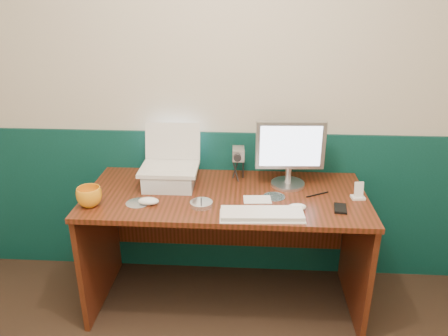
# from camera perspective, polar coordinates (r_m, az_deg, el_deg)

# --- Properties ---
(back_wall) EXTENTS (3.50, 0.04, 2.50)m
(back_wall) POSITION_cam_1_polar(r_m,az_deg,el_deg) (2.69, -0.77, 9.82)
(back_wall) COLOR beige
(back_wall) RESTS_ON ground
(wainscot) EXTENTS (3.48, 0.02, 1.00)m
(wainscot) POSITION_cam_1_polar(r_m,az_deg,el_deg) (2.93, -0.71, -4.68)
(wainscot) COLOR #072F26
(wainscot) RESTS_ON ground
(desk) EXTENTS (1.60, 0.70, 0.75)m
(desk) POSITION_cam_1_polar(r_m,az_deg,el_deg) (2.68, 0.21, -10.59)
(desk) COLOR #391B0A
(desk) RESTS_ON ground
(laptop_riser) EXTENTS (0.29, 0.25, 0.10)m
(laptop_riser) POSITION_cam_1_polar(r_m,az_deg,el_deg) (2.59, -7.11, -1.36)
(laptop_riser) COLOR #B9BEC4
(laptop_riser) RESTS_ON desk
(laptop) EXTENTS (0.33, 0.26, 0.28)m
(laptop) POSITION_cam_1_polar(r_m,az_deg,el_deg) (2.52, -7.31, 2.57)
(laptop) COLOR silver
(laptop) RESTS_ON laptop_riser
(monitor) EXTENTS (0.40, 0.13, 0.39)m
(monitor) POSITION_cam_1_polar(r_m,az_deg,el_deg) (2.55, 8.55, 1.79)
(monitor) COLOR #B4B4B9
(monitor) RESTS_ON desk
(keyboard) EXTENTS (0.43, 0.16, 0.02)m
(keyboard) POSITION_cam_1_polar(r_m,az_deg,el_deg) (2.26, 4.98, -6.10)
(keyboard) COLOR white
(keyboard) RESTS_ON desk
(mouse_right) EXTENTS (0.12, 0.09, 0.04)m
(mouse_right) POSITION_cam_1_polar(r_m,az_deg,el_deg) (2.34, 9.44, -5.09)
(mouse_right) COLOR white
(mouse_right) RESTS_ON desk
(mouse_left) EXTENTS (0.12, 0.07, 0.04)m
(mouse_left) POSITION_cam_1_polar(r_m,az_deg,el_deg) (2.41, -9.83, -4.27)
(mouse_left) COLOR white
(mouse_left) RESTS_ON desk
(mug) EXTENTS (0.17, 0.17, 0.11)m
(mug) POSITION_cam_1_polar(r_m,az_deg,el_deg) (2.45, -17.19, -3.60)
(mug) COLOR orange
(mug) RESTS_ON desk
(camcorder) EXTENTS (0.10, 0.15, 0.22)m
(camcorder) POSITION_cam_1_polar(r_m,az_deg,el_deg) (2.64, 1.88, 0.70)
(camcorder) COLOR #ABAAAF
(camcorder) RESTS_ON desk
(cd_spindle) EXTENTS (0.12, 0.12, 0.03)m
(cd_spindle) POSITION_cam_1_polar(r_m,az_deg,el_deg) (2.36, -2.99, -4.71)
(cd_spindle) COLOR silver
(cd_spindle) RESTS_ON desk
(cd_loose_a) EXTENTS (0.13, 0.13, 0.00)m
(cd_loose_a) POSITION_cam_1_polar(r_m,az_deg,el_deg) (2.44, -11.18, -4.50)
(cd_loose_a) COLOR #B5B9C5
(cd_loose_a) RESTS_ON desk
(cd_loose_b) EXTENTS (0.12, 0.12, 0.00)m
(cd_loose_b) POSITION_cam_1_polar(r_m,az_deg,el_deg) (2.48, 6.57, -3.73)
(cd_loose_b) COLOR silver
(cd_loose_b) RESTS_ON desk
(pen) EXTENTS (0.13, 0.08, 0.01)m
(pen) POSITION_cam_1_polar(r_m,az_deg,el_deg) (2.53, 12.10, -3.39)
(pen) COLOR black
(pen) RESTS_ON desk
(papers) EXTENTS (0.16, 0.11, 0.00)m
(papers) POSITION_cam_1_polar(r_m,az_deg,el_deg) (2.43, 4.37, -4.13)
(papers) COLOR white
(papers) RESTS_ON desk
(dock) EXTENTS (0.08, 0.06, 0.01)m
(dock) POSITION_cam_1_polar(r_m,az_deg,el_deg) (2.55, 17.07, -3.69)
(dock) COLOR white
(dock) RESTS_ON desk
(music_player) EXTENTS (0.05, 0.03, 0.09)m
(music_player) POSITION_cam_1_polar(r_m,az_deg,el_deg) (2.53, 17.20, -2.68)
(music_player) COLOR white
(music_player) RESTS_ON dock
(pda) EXTENTS (0.08, 0.12, 0.01)m
(pda) POSITION_cam_1_polar(r_m,az_deg,el_deg) (2.40, 14.96, -5.11)
(pda) COLOR black
(pda) RESTS_ON desk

